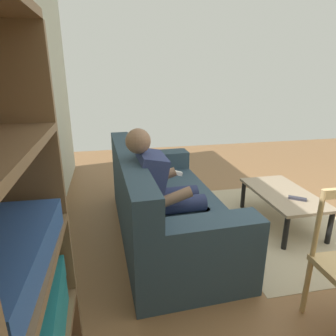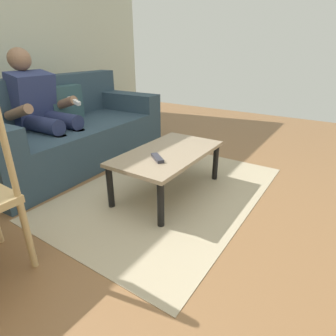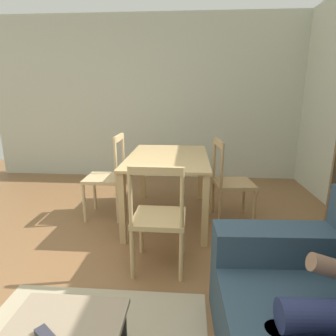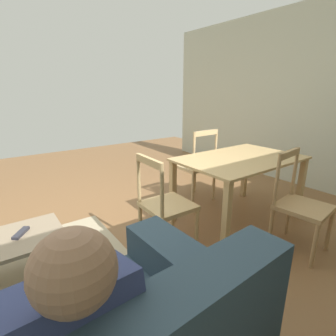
{
  "view_description": "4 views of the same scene",
  "coord_description": "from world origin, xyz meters",
  "px_view_note": "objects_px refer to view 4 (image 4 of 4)",
  "views": [
    {
      "loc": [
        -1.76,
        1.94,
        1.6
      ],
      "look_at": [
        0.83,
        1.41,
        0.71
      ],
      "focal_mm": 31.39,
      "sensor_mm": 36.0,
      "label": 1
    },
    {
      "loc": [
        -0.97,
        -0.98,
        1.14
      ],
      "look_at": [
        0.79,
        0.17,
        0.22
      ],
      "focal_mm": 29.44,
      "sensor_mm": 36.0,
      "label": 2
    },
    {
      "loc": [
        1.57,
        0.73,
        1.42
      ],
      "look_at": [
        -1.53,
        0.51,
        0.6
      ],
      "focal_mm": 30.42,
      "sensor_mm": 36.0,
      "label": 3
    },
    {
      "loc": [
        0.71,
        2.25,
        1.45
      ],
      "look_at": [
        -0.35,
        0.79,
        0.9
      ],
      "focal_mm": 27.6,
      "sensor_mm": 36.0,
      "label": 4
    }
  ],
  "objects_px": {
    "tv_remote": "(21,233)",
    "dining_chair_by_doorway": "(196,166)",
    "dining_chair_near_wall": "(300,205)",
    "dining_table": "(240,167)",
    "dining_chair_facing_couch": "(165,205)"
  },
  "relations": [
    {
      "from": "tv_remote",
      "to": "dining_chair_by_doorway",
      "type": "xyz_separation_m",
      "value": [
        -2.13,
        -0.34,
        0.09
      ]
    },
    {
      "from": "dining_chair_near_wall",
      "to": "dining_chair_by_doorway",
      "type": "height_order",
      "value": "dining_chair_by_doorway"
    },
    {
      "from": "dining_table",
      "to": "dining_chair_facing_couch",
      "type": "distance_m",
      "value": 1.03
    },
    {
      "from": "tv_remote",
      "to": "dining_chair_by_doorway",
      "type": "height_order",
      "value": "dining_chair_by_doorway"
    },
    {
      "from": "dining_chair_near_wall",
      "to": "dining_chair_by_doorway",
      "type": "relative_size",
      "value": 0.96
    },
    {
      "from": "tv_remote",
      "to": "dining_chair_facing_couch",
      "type": "relative_size",
      "value": 0.19
    },
    {
      "from": "dining_table",
      "to": "dining_chair_near_wall",
      "type": "distance_m",
      "value": 0.74
    },
    {
      "from": "dining_chair_near_wall",
      "to": "dining_chair_facing_couch",
      "type": "bearing_deg",
      "value": -35.31
    },
    {
      "from": "tv_remote",
      "to": "dining_chair_near_wall",
      "type": "height_order",
      "value": "dining_chair_near_wall"
    },
    {
      "from": "dining_chair_facing_couch",
      "to": "dining_chair_near_wall",
      "type": "bearing_deg",
      "value": 144.69
    },
    {
      "from": "dining_chair_near_wall",
      "to": "dining_chair_facing_couch",
      "type": "height_order",
      "value": "dining_chair_near_wall"
    },
    {
      "from": "dining_chair_facing_couch",
      "to": "dining_chair_by_doorway",
      "type": "bearing_deg",
      "value": -144.85
    },
    {
      "from": "dining_table",
      "to": "dining_chair_by_doorway",
      "type": "xyz_separation_m",
      "value": [
        -0.0,
        -0.71,
        -0.16
      ]
    },
    {
      "from": "tv_remote",
      "to": "dining_chair_facing_couch",
      "type": "distance_m",
      "value": 1.18
    },
    {
      "from": "tv_remote",
      "to": "dining_table",
      "type": "xyz_separation_m",
      "value": [
        -2.13,
        0.37,
        0.25
      ]
    }
  ]
}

